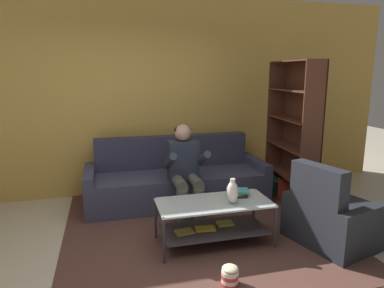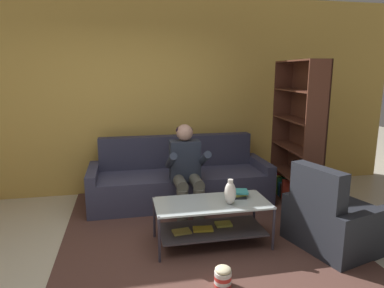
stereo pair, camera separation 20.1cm
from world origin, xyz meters
TOP-DOWN VIEW (x-y plane):
  - ground at (0.00, 0.00)m, footprint 16.80×16.80m
  - back_partition at (0.00, 2.46)m, footprint 8.40×0.12m
  - couch at (0.57, 1.84)m, footprint 2.49×0.85m
  - person_seated_center at (0.57, 1.33)m, footprint 0.50×0.58m
  - coffee_table at (0.69, 0.53)m, footprint 1.20×0.55m
  - area_rug at (0.63, 1.06)m, footprint 3.04×3.26m
  - vase at (0.86, 0.44)m, footprint 0.12×0.12m
  - book_stack at (1.00, 0.63)m, footprint 0.26×0.21m
  - bookshelf at (2.17, 1.50)m, footprint 0.36×1.10m
  - armchair at (1.95, 0.24)m, footprint 1.01×1.01m
  - popcorn_tub at (0.60, -0.22)m, footprint 0.15×0.15m

SIDE VIEW (x-z plane):
  - ground at x=0.00m, z-range 0.00..0.00m
  - area_rug at x=0.63m, z-range 0.00..0.01m
  - popcorn_tub at x=0.60m, z-range 0.00..0.19m
  - armchair at x=1.95m, z-range -0.17..0.73m
  - couch at x=0.57m, z-range -0.15..0.75m
  - coffee_table at x=0.69m, z-range 0.08..0.55m
  - book_stack at x=1.00m, z-range 0.48..0.55m
  - vase at x=0.86m, z-range 0.47..0.73m
  - person_seated_center at x=0.57m, z-range 0.06..1.22m
  - bookshelf at x=2.17m, z-range -0.15..1.81m
  - back_partition at x=0.00m, z-range 0.00..2.90m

